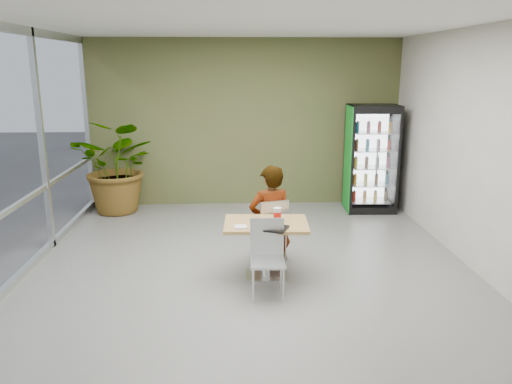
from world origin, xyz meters
TOP-DOWN VIEW (x-y plane):
  - ground at (0.00, 0.00)m, footprint 7.00×7.00m
  - room_envelope at (0.00, 0.00)m, footprint 6.00×7.00m
  - storefront_frame at (-3.00, 0.00)m, footprint 0.10×7.00m
  - dining_table at (0.19, -0.14)m, footprint 1.09×0.79m
  - chair_far at (0.31, 0.39)m, footprint 0.50×0.50m
  - chair_near at (0.17, -0.59)m, footprint 0.41×0.42m
  - seated_woman at (0.28, 0.43)m, footprint 0.71×0.55m
  - pizza_plate at (0.18, -0.10)m, footprint 0.29×0.25m
  - soda_cup at (0.33, -0.10)m, footprint 0.10×0.10m
  - napkin_stack at (-0.14, -0.32)m, footprint 0.17×0.17m
  - cafeteria_tray at (0.22, -0.39)m, footprint 0.48×0.42m
  - beverage_fridge at (2.36, 2.93)m, footprint 0.93×0.73m
  - potted_plant at (-2.34, 3.02)m, footprint 1.90×1.76m

SIDE VIEW (x-z plane):
  - ground at x=0.00m, z-range 0.00..0.00m
  - chair_far at x=0.31m, z-range 0.08..0.99m
  - dining_table at x=0.19m, z-range 0.16..0.91m
  - chair_near at x=0.17m, z-range 0.08..1.00m
  - seated_woman at x=0.28m, z-range -0.30..1.38m
  - napkin_stack at x=-0.14m, z-range 0.75..0.77m
  - cafeteria_tray at x=0.22m, z-range 0.75..0.77m
  - pizza_plate at x=0.18m, z-range 0.75..0.78m
  - soda_cup at x=0.33m, z-range 0.75..0.93m
  - potted_plant at x=-2.34m, z-range 0.00..1.75m
  - beverage_fridge at x=2.36m, z-range 0.00..1.99m
  - room_envelope at x=0.00m, z-range 0.00..3.20m
  - storefront_frame at x=-3.00m, z-range 0.00..3.20m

